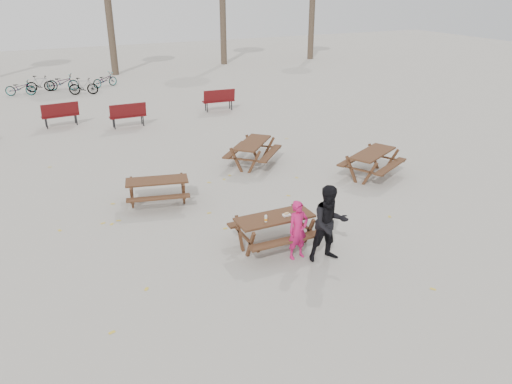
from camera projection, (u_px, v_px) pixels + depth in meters
name	position (u px, v px, depth m)	size (l,w,h in m)	color
ground	(274.00, 246.00, 11.71)	(80.00, 80.00, 0.00)	gray
main_picnic_table	(275.00, 224.00, 11.47)	(1.80, 1.45, 0.78)	#3A1F15
food_tray	(287.00, 215.00, 11.44)	(0.18, 0.11, 0.04)	white
bread_roll	(287.00, 213.00, 11.42)	(0.14, 0.06, 0.05)	tan
soda_bottle	(266.00, 219.00, 11.13)	(0.07, 0.07, 0.17)	silver
child	(298.00, 230.00, 10.99)	(0.50, 0.33, 1.37)	#B91758
adult	(330.00, 224.00, 10.83)	(0.86, 0.67, 1.76)	black
picnic_table_east	(372.00, 164.00, 15.69)	(1.86, 1.50, 0.80)	#3A1F15
picnic_table_north	(158.00, 192.00, 13.77)	(1.68, 1.35, 0.72)	#3A1F15
picnic_table_far	(253.00, 153.00, 16.67)	(1.84, 1.48, 0.79)	#3A1F15
park_bench_row	(99.00, 114.00, 20.94)	(12.23, 1.99, 1.03)	#5F1315
bicycle_row	(63.00, 84.00, 27.42)	(6.10, 2.60, 0.92)	black
fallen_leaves	(249.00, 202.00, 13.98)	(11.00, 11.00, 0.01)	gold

